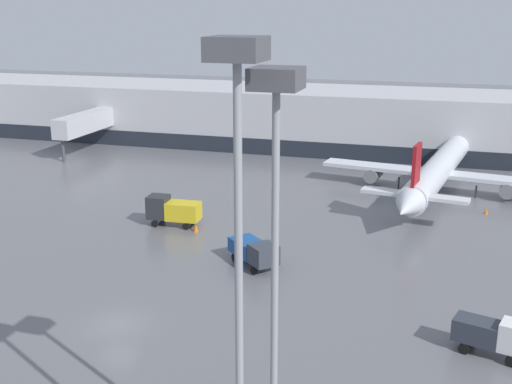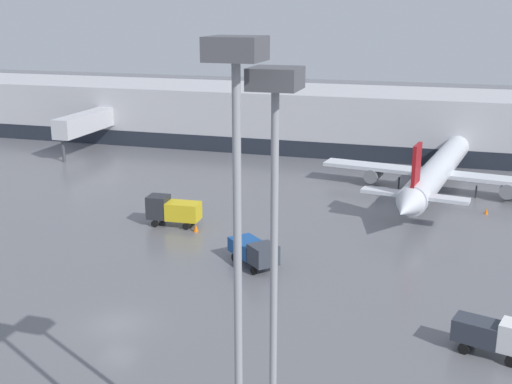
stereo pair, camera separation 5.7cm
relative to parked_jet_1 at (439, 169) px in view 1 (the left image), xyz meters
The scene contains 10 objects.
ground_plane 45.67m from the parked_jet_1, 116.40° to the right, with size 320.00×320.00×0.00m, color slate.
terminal_building 29.27m from the parked_jet_1, 133.90° to the left, with size 160.00×29.01×9.00m.
parked_jet_1 is the anchor object (origin of this frame).
service_truck_0 37.94m from the parked_jet_1, 83.69° to the right, with size 4.81×2.82×2.54m.
service_truck_1 31.51m from the parked_jet_1, 116.92° to the right, with size 5.28×5.13×2.34m.
service_truck_2 32.33m from the parked_jet_1, 141.00° to the right, with size 5.36×2.31×2.98m.
traffic_cone_0 30.97m from the parked_jet_1, 136.01° to the right, with size 0.50×0.50×0.79m.
traffic_cone_4 9.38m from the parked_jet_1, 55.09° to the right, with size 0.41×0.41×0.63m.
apron_light_mast_1 55.51m from the parked_jet_1, 95.98° to the right, with size 1.80×1.80×18.97m.
apron_light_mast_2 57.98m from the parked_jet_1, 96.46° to the right, with size 1.80×1.80×20.13m.
Camera 1 is at (20.57, -35.50, 20.99)m, focal length 45.00 mm.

